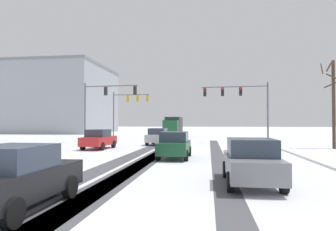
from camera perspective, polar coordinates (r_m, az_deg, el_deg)
The scene contains 15 objects.
wheel_track_left_lane at distance 20.27m, azimuth 9.36°, elevation -7.49°, with size 0.87×33.25×0.01m, color #4C4C51.
wheel_track_right_lane at distance 20.54m, azimuth -1.88°, elevation -7.43°, with size 1.18×33.25×0.01m, color #4C4C51.
wheel_track_center at distance 20.87m, azimuth -6.26°, elevation -7.33°, with size 1.10×33.25×0.01m, color #4C4C51.
wheel_track_oncoming at distance 20.59m, azimuth -2.61°, elevation -7.41°, with size 1.11×33.25×0.01m, color #4C4C51.
traffic_signal_near_left at distance 33.18m, azimuth -12.21°, elevation 2.95°, with size 6.09×0.65×6.50m.
traffic_signal_near_right at distance 33.70m, azimuth 13.55°, elevation 3.20°, with size 7.13×0.65×6.50m.
traffic_signal_far_left at distance 42.85m, azimuth -7.63°, elevation 2.13°, with size 5.25×0.42×6.50m.
car_silver_lead at distance 29.55m, azimuth -1.88°, elevation -3.99°, with size 2.01×4.19×1.62m.
car_red_second at distance 25.51m, azimuth -13.00°, elevation -4.37°, with size 1.95×4.16×1.62m.
car_dark_green_third at distance 18.44m, azimuth 1.25°, elevation -5.59°, with size 1.85×4.11×1.62m.
car_grey_fourth at distance 11.11m, azimuth 15.47°, elevation -8.37°, with size 1.84×4.10×1.62m.
car_black_fifth at distance 8.60m, azimuth -26.95°, elevation -10.36°, with size 1.87×4.12×1.62m.
box_truck_delivery at distance 45.95m, azimuth 1.01°, elevation -2.02°, with size 2.36×7.42×3.02m.
bare_tree_sidewalk_mid at distance 27.50m, azimuth 28.81°, elevation 2.43°, with size 2.11×1.80×7.17m.
office_building_far_left_block at distance 70.91m, azimuth -21.07°, elevation 2.83°, with size 23.83×21.06×14.43m.
Camera 1 is at (3.53, -5.03, 2.19)m, focal length 32.17 mm.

